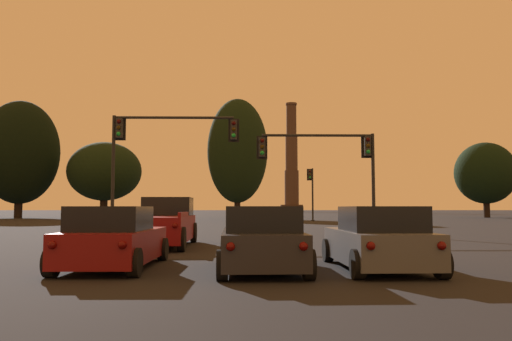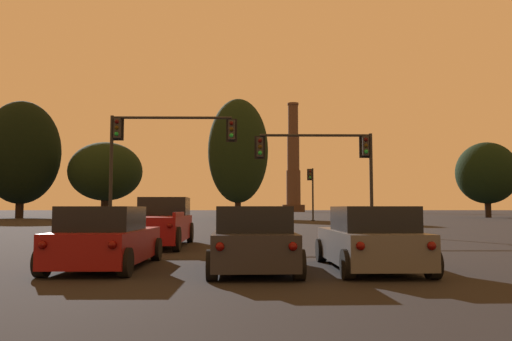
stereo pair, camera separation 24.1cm
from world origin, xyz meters
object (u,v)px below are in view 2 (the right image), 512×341
at_px(hatchback_left_lane_second, 106,240).
at_px(traffic_light_overhead_right, 331,156).
at_px(pickup_truck_left_lane_front, 159,224).
at_px(traffic_light_overhead_left, 154,143).
at_px(hatchback_center_lane_second, 253,241).
at_px(hatchback_right_lane_second, 370,240).
at_px(traffic_light_far_right, 312,186).
at_px(smokestack, 293,169).

relative_size(hatchback_left_lane_second, traffic_light_overhead_right, 0.64).
distance_m(hatchback_left_lane_second, traffic_light_overhead_right, 16.89).
distance_m(pickup_truck_left_lane_front, traffic_light_overhead_left, 8.65).
xyz_separation_m(hatchback_center_lane_second, hatchback_right_lane_second, (2.66, 0.11, 0.00)).
xyz_separation_m(pickup_truck_left_lane_front, traffic_light_overhead_right, (7.69, 7.80, 3.34)).
bearing_deg(hatchback_right_lane_second, hatchback_left_lane_second, 175.50).
height_order(hatchback_center_lane_second, hatchback_right_lane_second, same).
distance_m(pickup_truck_left_lane_front, hatchback_right_lane_second, 9.44).
bearing_deg(hatchback_center_lane_second, traffic_light_far_right, 79.54).
distance_m(hatchback_center_lane_second, hatchback_left_lane_second, 3.45).
distance_m(hatchback_center_lane_second, traffic_light_overhead_right, 16.09).
bearing_deg(smokestack, hatchback_right_lane_second, -94.49).
distance_m(hatchback_center_lane_second, smokestack, 165.69).
bearing_deg(pickup_truck_left_lane_front, traffic_light_overhead_right, 44.27).
height_order(hatchback_right_lane_second, traffic_light_far_right, traffic_light_far_right).
xyz_separation_m(hatchback_left_lane_second, smokestack, (18.99, 163.83, 14.51)).
relative_size(traffic_light_overhead_right, smokestack, 0.17).
height_order(hatchback_center_lane_second, traffic_light_overhead_left, traffic_light_overhead_left).
bearing_deg(hatchback_center_lane_second, traffic_light_overhead_left, 107.52).
relative_size(hatchback_center_lane_second, traffic_light_far_right, 0.73).
height_order(hatchback_center_lane_second, traffic_light_far_right, traffic_light_far_right).
distance_m(pickup_truck_left_lane_front, smokestack, 158.80).
bearing_deg(smokestack, traffic_light_overhead_left, -97.87).
xyz_separation_m(traffic_light_far_right, traffic_light_overhead_left, (-11.73, -27.36, 1.11)).
distance_m(traffic_light_far_right, traffic_light_overhead_left, 29.79).
bearing_deg(traffic_light_far_right, traffic_light_overhead_left, -113.21).
bearing_deg(pickup_truck_left_lane_front, traffic_light_overhead_left, 101.50).
bearing_deg(pickup_truck_left_lane_front, hatchback_center_lane_second, -65.99).
bearing_deg(hatchback_right_lane_second, smokestack, 84.51).
xyz_separation_m(hatchback_center_lane_second, pickup_truck_left_lane_front, (-3.43, 7.32, 0.14)).
bearing_deg(pickup_truck_left_lane_front, traffic_light_far_right, 72.77).
relative_size(hatchback_center_lane_second, smokestack, 0.11).
bearing_deg(hatchback_left_lane_second, traffic_light_overhead_left, 97.11).
height_order(hatchback_center_lane_second, hatchback_left_lane_second, same).
height_order(hatchback_center_lane_second, traffic_light_overhead_right, traffic_light_overhead_right).
bearing_deg(hatchback_right_lane_second, hatchback_center_lane_second, -178.61).
bearing_deg(smokestack, pickup_truck_left_lane_front, -96.90).
relative_size(hatchback_center_lane_second, hatchback_left_lane_second, 1.01).
xyz_separation_m(hatchback_right_lane_second, traffic_light_overhead_left, (-7.77, 14.68, 4.16)).
bearing_deg(pickup_truck_left_lane_front, hatchback_left_lane_second, -91.01).
bearing_deg(hatchback_right_lane_second, pickup_truck_left_lane_front, 129.22).
height_order(pickup_truck_left_lane_front, hatchback_right_lane_second, pickup_truck_left_lane_front).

